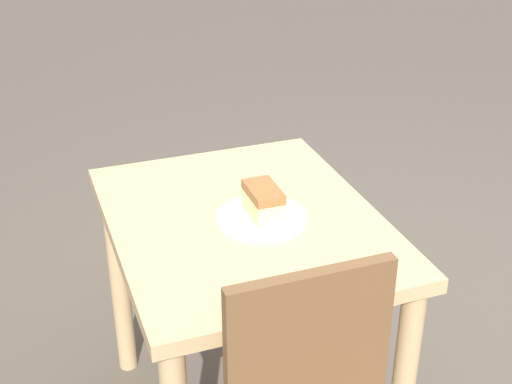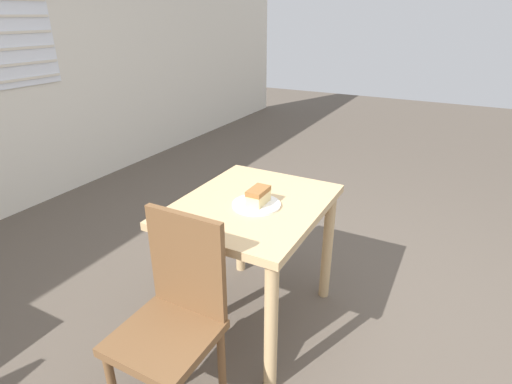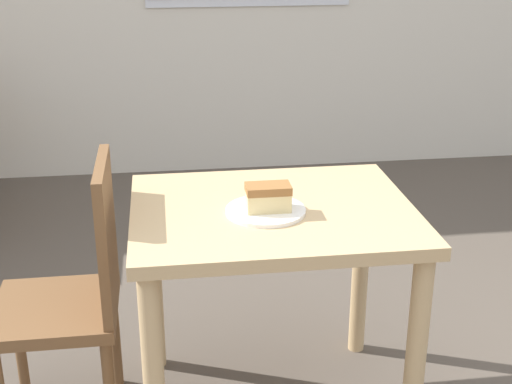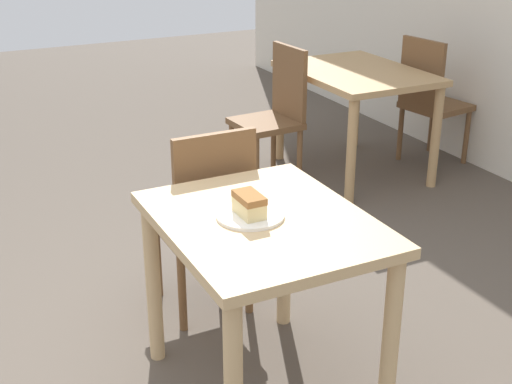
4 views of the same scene
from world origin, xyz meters
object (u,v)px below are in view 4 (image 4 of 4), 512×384
Objects in this scene: plate at (250,215)px; chair_far_opposite at (430,99)px; cake_slice at (249,204)px; dining_table_far at (356,86)px; chair_far_corner at (275,112)px; dining_table_near at (264,251)px; chair_near_window at (206,218)px.

chair_far_opposite is at bearing 127.42° from plate.
cake_slice is (1.68, -2.19, 0.31)m from chair_far_opposite.
chair_far_opposite reaches higher than dining_table_far.
dining_table_far is 2.42m from cake_slice.
chair_far_corner reaches higher than dining_table_far.
dining_table_near is 2.40m from dining_table_far.
chair_far_corner is at bearing 149.67° from cake_slice.
dining_table_near is at bearing -32.68° from chair_far_corner.
chair_far_opposite is at bearing 76.78° from chair_far_corner.
dining_table_near is 0.14m from plate.
cake_slice is (0.01, -0.01, 0.05)m from plate.
dining_table_far is at bearing 138.29° from dining_table_near.
dining_table_near is 2.74m from chair_far_opposite.
chair_far_opposite is (0.19, 1.10, 0.00)m from chair_far_corner.
chair_far_corner reaches higher than cake_slice.
cake_slice reaches higher than dining_table_near.
dining_table_near is at bearing 65.33° from cake_slice.
plate is at bearing -42.82° from dining_table_far.
dining_table_near is 0.62m from chair_near_window.
dining_table_far is 1.13× the size of chair_near_window.
chair_far_opposite is (-1.70, 2.15, -0.13)m from dining_table_near.
chair_far_corner reaches higher than plate.
dining_table_near is at bearing 55.05° from plate.
chair_far_corner is at bearing 72.04° from chair_far_opposite.
chair_near_window is 1.00× the size of chair_far_corner.
chair_near_window is 0.64m from plate.
dining_table_near is at bearing -41.71° from dining_table_far.
dining_table_near is 0.97× the size of chair_far_opposite.
chair_far_corner is 2.17m from plate.
chair_far_corner is 2.18m from cake_slice.
chair_far_corner and chair_far_opposite have the same top height.
chair_near_window is at bearing -42.08° from chair_far_corner.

